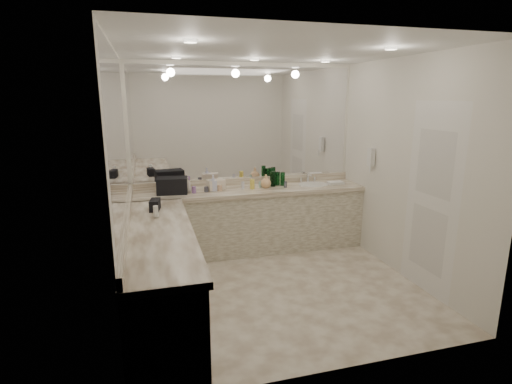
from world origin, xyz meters
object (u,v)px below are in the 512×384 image
object	(u,v)px
sink	(313,185)
soap_bottle_c	(266,181)
hand_towel	(336,183)
soap_bottle_b	(213,183)
black_toiletry_bag	(172,185)
soap_bottle_a	(188,185)
wall_phone	(371,157)
cream_cosmetic_case	(216,185)

from	to	relation	value
sink	soap_bottle_c	distance (m)	0.73
sink	soap_bottle_c	bearing A→B (deg)	-179.69
hand_towel	soap_bottle_c	size ratio (longest dim) A/B	1.17
soap_bottle_b	black_toiletry_bag	bearing A→B (deg)	-179.25
sink	soap_bottle_a	bearing A→B (deg)	179.46
sink	soap_bottle_b	xyz separation A→B (m)	(-1.46, 0.01, 0.11)
wall_phone	soap_bottle_c	size ratio (longest dim) A/B	1.28
cream_cosmetic_case	soap_bottle_a	world-z (taller)	soap_bottle_a
cream_cosmetic_case	sink	bearing A→B (deg)	-14.63
sink	black_toiletry_bag	distance (m)	2.01
cream_cosmetic_case	soap_bottle_c	size ratio (longest dim) A/B	1.24
sink	soap_bottle_c	size ratio (longest dim) A/B	2.34
black_toiletry_bag	soap_bottle_a	bearing A→B (deg)	4.33
soap_bottle_b	soap_bottle_c	distance (m)	0.74
wall_phone	soap_bottle_c	world-z (taller)	wall_phone
wall_phone	hand_towel	size ratio (longest dim) A/B	1.09
hand_towel	soap_bottle_a	distance (m)	2.12
wall_phone	soap_bottle_c	xyz separation A→B (m)	(-1.33, 0.50, -0.36)
hand_towel	soap_bottle_c	bearing A→B (deg)	176.95
cream_cosmetic_case	soap_bottle_a	distance (m)	0.38
cream_cosmetic_case	soap_bottle_c	bearing A→B (deg)	-17.01
sink	hand_towel	size ratio (longest dim) A/B	2.00
black_toiletry_bag	cream_cosmetic_case	world-z (taller)	black_toiletry_bag
hand_towel	soap_bottle_c	xyz separation A→B (m)	(-1.04, 0.06, 0.08)
cream_cosmetic_case	soap_bottle_b	xyz separation A→B (m)	(-0.04, -0.04, 0.04)
cream_cosmetic_case	hand_towel	xyz separation A→B (m)	(1.74, -0.11, -0.05)
black_toiletry_bag	soap_bottle_b	xyz separation A→B (m)	(0.54, 0.01, -0.00)
soap_bottle_c	wall_phone	bearing A→B (deg)	-20.52
black_toiletry_bag	soap_bottle_b	bearing A→B (deg)	0.75
wall_phone	black_toiletry_bag	xyz separation A→B (m)	(-2.61, 0.50, -0.34)
black_toiletry_bag	soap_bottle_c	bearing A→B (deg)	-0.24
sink	cream_cosmetic_case	world-z (taller)	cream_cosmetic_case
black_toiletry_bag	soap_bottle_b	world-z (taller)	black_toiletry_bag
soap_bottle_c	hand_towel	bearing A→B (deg)	-3.05
black_toiletry_bag	hand_towel	distance (m)	2.33
soap_bottle_b	soap_bottle_c	world-z (taller)	soap_bottle_b
wall_phone	soap_bottle_c	distance (m)	1.46
soap_bottle_c	cream_cosmetic_case	bearing A→B (deg)	175.62
soap_bottle_a	soap_bottle_b	bearing A→B (deg)	-1.44
black_toiletry_bag	wall_phone	bearing A→B (deg)	-10.88
cream_cosmetic_case	soap_bottle_b	bearing A→B (deg)	-147.43
wall_phone	hand_towel	bearing A→B (deg)	122.58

